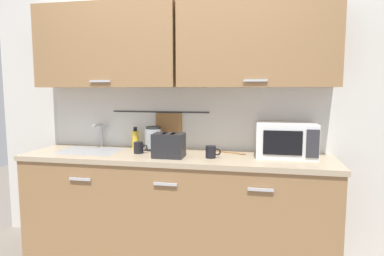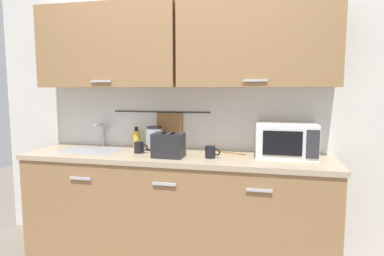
# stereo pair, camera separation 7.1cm
# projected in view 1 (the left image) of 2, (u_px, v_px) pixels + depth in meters

# --- Properties ---
(counter_unit) EXTENTS (2.53, 0.64, 0.90)m
(counter_unit) POSITION_uv_depth(u_px,v_px,m) (175.00, 207.00, 2.79)
(counter_unit) COLOR #997047
(counter_unit) RESTS_ON ground
(back_wall_assembly) EXTENTS (3.70, 0.41, 2.50)m
(back_wall_assembly) POSITION_uv_depth(u_px,v_px,m) (182.00, 79.00, 2.90)
(back_wall_assembly) COLOR silver
(back_wall_assembly) RESTS_ON ground
(sink_faucet) EXTENTS (0.09, 0.17, 0.22)m
(sink_faucet) POSITION_uv_depth(u_px,v_px,m) (100.00, 131.00, 3.10)
(sink_faucet) COLOR #B2B5BA
(sink_faucet) RESTS_ON counter_unit
(microwave) EXTENTS (0.46, 0.35, 0.27)m
(microwave) POSITION_uv_depth(u_px,v_px,m) (286.00, 140.00, 2.66)
(microwave) COLOR white
(microwave) RESTS_ON counter_unit
(electric_kettle) EXTENTS (0.23, 0.16, 0.21)m
(electric_kettle) POSITION_uv_depth(u_px,v_px,m) (154.00, 139.00, 2.95)
(electric_kettle) COLOR black
(electric_kettle) RESTS_ON counter_unit
(dish_soap_bottle) EXTENTS (0.06, 0.06, 0.20)m
(dish_soap_bottle) POSITION_uv_depth(u_px,v_px,m) (135.00, 139.00, 3.01)
(dish_soap_bottle) COLOR yellow
(dish_soap_bottle) RESTS_ON counter_unit
(mug_near_sink) EXTENTS (0.12, 0.08, 0.09)m
(mug_near_sink) POSITION_uv_depth(u_px,v_px,m) (139.00, 148.00, 2.80)
(mug_near_sink) COLOR black
(mug_near_sink) RESTS_ON counter_unit
(toaster) EXTENTS (0.26, 0.17, 0.19)m
(toaster) POSITION_uv_depth(u_px,v_px,m) (169.00, 145.00, 2.63)
(toaster) COLOR #232326
(toaster) RESTS_ON counter_unit
(mug_by_kettle) EXTENTS (0.12, 0.08, 0.09)m
(mug_by_kettle) POSITION_uv_depth(u_px,v_px,m) (211.00, 152.00, 2.61)
(mug_by_kettle) COLOR black
(mug_by_kettle) RESTS_ON counter_unit
(wooden_spoon) EXTENTS (0.27, 0.11, 0.01)m
(wooden_spoon) POSITION_uv_depth(u_px,v_px,m) (234.00, 153.00, 2.78)
(wooden_spoon) COLOR #9E7042
(wooden_spoon) RESTS_ON counter_unit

